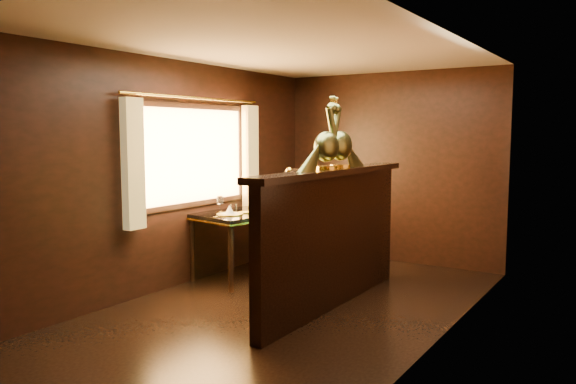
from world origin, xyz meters
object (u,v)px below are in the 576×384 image
at_px(dining_table, 250,217).
at_px(peacock_right, 340,133).
at_px(peacock_left, 327,133).
at_px(chair_right, 296,225).
at_px(chair_left, 293,236).

xyz_separation_m(dining_table, peacock_right, (1.38, -0.35, 0.99)).
bearing_deg(dining_table, peacock_left, -14.69).
height_order(dining_table, peacock_left, peacock_left).
bearing_deg(chair_right, peacock_right, -10.23).
bearing_deg(dining_table, chair_left, -15.97).
bearing_deg(chair_left, dining_table, 136.93).
xyz_separation_m(chair_right, peacock_left, (0.67, -0.53, 1.00)).
xyz_separation_m(dining_table, chair_left, (0.88, -0.43, -0.07)).
bearing_deg(peacock_right, peacock_left, -90.00).
bearing_deg(peacock_left, chair_left, 157.73).
relative_size(chair_left, peacock_right, 1.78).
distance_m(dining_table, chair_left, 0.98).
bearing_deg(dining_table, chair_right, 1.88).
bearing_deg(chair_right, dining_table, -177.43).
distance_m(chair_left, chair_right, 0.37).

